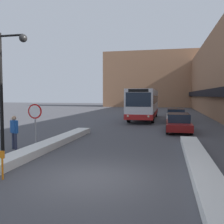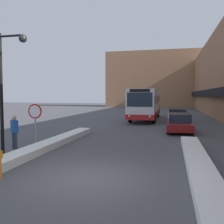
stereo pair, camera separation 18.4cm
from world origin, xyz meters
The scene contains 10 objects.
ground_plane centered at (0.00, 0.00, 0.00)m, with size 160.00×160.00×0.00m, color #47474C.
building_backdrop_far centered at (0.00, 54.94, 6.62)m, with size 26.00×8.00×13.25m.
snow_bank_left centered at (-3.60, 2.53, 0.17)m, with size 0.90×14.34×0.35m.
snow_bank_right centered at (3.60, 0.94, 0.17)m, with size 0.90×12.99×0.33m.
city_bus centered at (-0.24, 20.79, 1.84)m, with size 2.68×11.70×3.37m.
parked_car_front centered at (3.20, 11.79, 0.69)m, with size 1.82×4.86×1.36m.
parked_car_middle centered at (3.20, 18.59, 0.69)m, with size 1.89×4.84×1.37m.
stop_sign centered at (-4.25, 3.89, 1.66)m, with size 0.76×0.08×2.30m.
street_lamp centered at (-4.83, 2.47, 3.51)m, with size 1.46×0.36×5.57m.
pedestrian centered at (-5.17, 3.44, 1.02)m, with size 0.50×0.41×1.70m.
Camera 1 is at (2.39, -7.68, 2.72)m, focal length 40.00 mm.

